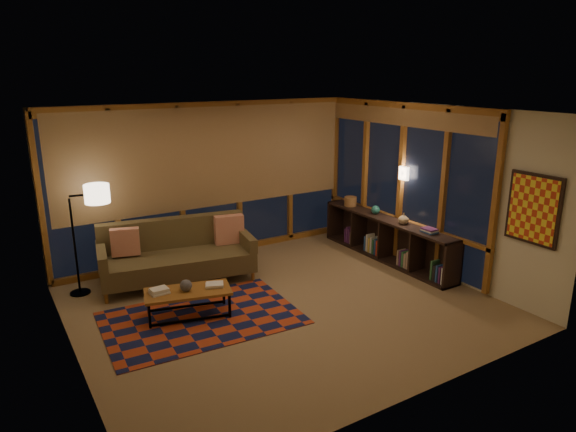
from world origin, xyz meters
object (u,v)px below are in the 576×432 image
sofa (177,254)px  bookshelf (387,239)px  floor_lamp (74,241)px  coffee_table (188,303)px

sofa → bookshelf: (3.46, -0.93, -0.10)m
floor_lamp → sofa: bearing=-8.0°
floor_lamp → coffee_table: bearing=-47.7°
sofa → bookshelf: 3.58m
sofa → coffee_table: size_ratio=2.04×
bookshelf → sofa: bearing=165.0°
coffee_table → bookshelf: (3.75, 0.26, 0.18)m
sofa → bookshelf: sofa is taller
sofa → coffee_table: bearing=-93.8°
sofa → floor_lamp: size_ratio=1.41×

